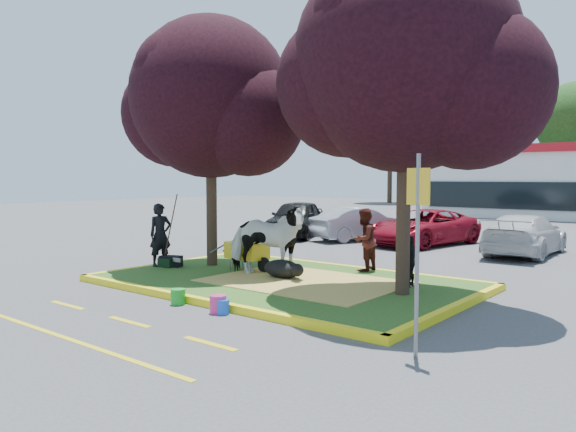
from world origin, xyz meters
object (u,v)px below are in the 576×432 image
Objects in this scene: cow at (266,240)px; sign_post at (418,230)px; car_black at (296,218)px; car_silver at (359,224)px; bucket_pink at (218,304)px; calf at (282,269)px; bucket_blue at (223,307)px; wheelbarrow at (247,251)px; handler at (160,235)px; bucket_green at (178,297)px.

sign_post reaches higher than cow.
car_black is 2.78m from car_silver.
car_silver reaches higher than bucket_pink.
bucket_blue is (0.95, -2.86, -0.23)m from calf.
wheelbarrow is 3.97m from bucket_blue.
handler is 4.07m from bucket_green.
bucket_pink is (4.43, -2.21, -0.81)m from handler.
car_black is (-2.56, 9.05, -0.21)m from handler.
bucket_green is 1.23m from bucket_blue.
bucket_pink is 0.12m from bucket_blue.
handler reaches higher than calf.
bucket_pink is at bearing 180.00° from bucket_blue.
bucket_pink is at bearing -164.05° from sign_post.
bucket_blue is at bearing 131.75° from car_silver.
wheelbarrow is (-0.92, 0.33, -0.36)m from cow.
calf reaches higher than bucket_green.
sign_post is 8.46× the size of bucket_pink.
wheelbarrow is 7.01m from sign_post.
bucket_blue is 12.63m from car_silver.
bucket_green is 0.92× the size of bucket_pink.
sign_post is (4.76, -2.86, 1.39)m from calf.
car_silver is at bearing 101.47° from calf.
car_silver reaches higher than wheelbarrow.
handler reaches higher than car_silver.
handler is 8.69m from sign_post.
handler is at bearing 110.42° from car_silver.
sign_post is (6.15, -3.17, 1.12)m from wheelbarrow.
wheelbarrow is at bearing 109.33° from bucket_green.
car_black reaches higher than wheelbarrow.
bucket_green is at bearing -67.05° from wheelbarrow.
handler reaches higher than bucket_blue.
calf reaches higher than bucket_blue.
calf is at bearing 108.37° from bucket_blue.
wheelbarrow is 3.40m from bucket_green.
bucket_pink is (1.11, 0.00, 0.01)m from bucket_green.
cow is at bearing 129.65° from car_silver.
bucket_pink is (0.83, -2.86, -0.20)m from calf.
cow is at bearing 93.87° from bucket_green.
handler reaches higher than bucket_green.
handler reaches higher than bucket_pink.
car_silver reaches higher than bucket_green.
calf is 2.88m from bucket_green.
sign_post is 4.24m from bucket_pink.
car_silver is (0.16, 9.62, -0.33)m from handler.
handler is (-3.13, -0.63, -0.02)m from cow.
car_black is (-5.88, 11.26, 0.61)m from bucket_green.
car_silver is (-2.97, 8.99, -0.35)m from cow.
handler is at bearing 146.34° from bucket_green.
handler reaches higher than car_black.
bucket_green is 12.72m from car_black.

